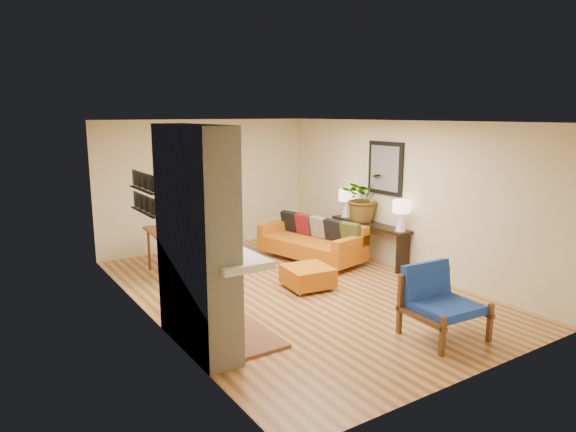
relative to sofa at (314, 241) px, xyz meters
name	(u,v)px	position (x,y,z in m)	size (l,w,h in m)	color
room_shell	(247,188)	(-0.67, 1.37, 0.89)	(6.50, 6.50, 6.50)	#D68C52
fireplace	(199,244)	(-3.27, -2.26, 0.89)	(1.09, 1.68, 2.60)	white
sofa	(314,241)	(0.00, 0.00, 0.00)	(1.30, 2.19, 0.81)	silver
ottoman	(308,276)	(-1.05, -1.29, -0.15)	(0.76, 0.76, 0.35)	silver
blue_chair	(438,298)	(-0.69, -3.57, 0.12)	(0.89, 0.88, 0.88)	brown
dining_table	(176,238)	(-2.50, 0.55, 0.27)	(0.82, 1.80, 0.96)	brown
console_table	(370,231)	(0.80, -0.67, 0.22)	(0.34, 1.85, 0.72)	black
lamp_near	(401,212)	(0.80, -1.44, 0.71)	(0.30, 0.30, 0.54)	white
lamp_far	(346,200)	(0.80, 0.03, 0.71)	(0.30, 0.30, 0.54)	white
houseplant	(363,197)	(0.79, -0.46, 0.83)	(0.83, 0.72, 0.92)	#1E5919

